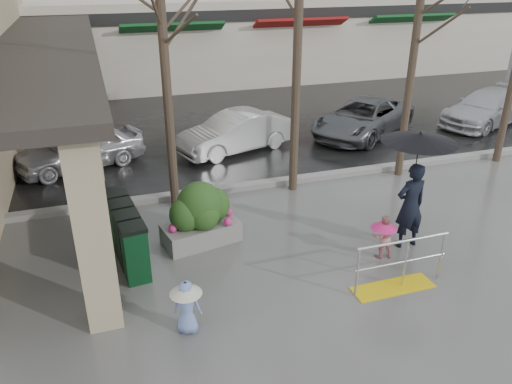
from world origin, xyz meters
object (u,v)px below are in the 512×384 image
child_pink (383,233)px  car_b (235,132)px  handrail (398,270)px  woman (414,179)px  child_blue (187,302)px  car_a (80,147)px  car_d (487,108)px  news_boxes (126,234)px  car_c (363,118)px  planter (200,214)px

child_pink → car_b: car_b is taller
handrail → woman: woman is taller
woman → child_blue: bearing=11.6°
car_a → handrail: bearing=14.3°
child_pink → car_d: 11.17m
woman → child_pink: 1.29m
woman → news_boxes: (-5.76, 1.31, -0.98)m
car_a → car_d: 14.56m
child_blue → news_boxes: bearing=-50.3°
news_boxes → child_pink: bearing=-24.1°
handrail → news_boxes: bearing=151.1°
car_c → car_d: (5.06, -0.30, 0.00)m
news_boxes → car_a: car_a is taller
planter → car_d: 13.21m
planter → car_b: bearing=66.6°
car_b → car_a: bearing=-108.7°
planter → car_c: planter is taller
planter → handrail: bearing=-42.0°
handrail → car_c: bearing=64.8°
woman → planter: 4.53m
child_blue → planter: (0.85, 2.80, 0.10)m
handrail → planter: planter is taller
car_d → child_pink: bearing=-71.2°
woman → car_d: size_ratio=0.59×
handrail → car_c: size_ratio=0.42×
planter → car_a: planter is taller
car_a → news_boxes: bearing=-11.1°
woman → car_c: 7.70m
child_pink → car_d: car_d is taller
news_boxes → car_a: 5.69m
handrail → child_blue: handrail is taller
planter → car_a: size_ratio=0.48×
planter → car_b: (2.31, 5.35, -0.05)m
car_c → child_blue: bearing=-76.3°
car_d → car_a: bearing=-110.8°
car_a → car_c: (9.49, 0.15, 0.00)m
child_pink → news_boxes: size_ratio=0.44×
news_boxes → car_b: (3.90, 5.57, 0.04)m
news_boxes → car_d: bearing=14.8°
woman → child_blue: woman is taller
car_b → child_pink: bearing=-9.0°
child_blue → car_d: bearing=-124.3°
car_a → car_b: 4.75m
child_blue → news_boxes: 2.69m
car_c → car_d: same height
handrail → news_boxes: size_ratio=0.88×
handrail → child_blue: bearing=179.8°
planter → news_boxes: 1.60m
child_pink → planter: (-3.43, 1.76, 0.13)m
car_c → handrail: bearing=-58.1°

